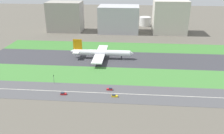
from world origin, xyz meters
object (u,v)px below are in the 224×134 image
hangar_building (119,19)px  fuel_tank_centre (145,21)px  airliner (101,53)px  office_tower (170,17)px  car_0 (63,94)px  terminal_building (65,17)px  traffic_light (54,78)px  fuel_tank_east (163,22)px  car_3 (110,89)px  car_2 (114,96)px  fuel_tank_west (128,21)px

hangar_building → fuel_tank_centre: bearing=48.4°
airliner → office_tower: office_tower is taller
airliner → office_tower: bearing=53.8°
car_0 → terminal_building: 199.22m
traffic_light → terminal_building: terminal_building is taller
terminal_building → fuel_tank_east: 154.89m
hangar_building → car_0: bearing=-98.6°
terminal_building → car_3: bearing=-65.7°
terminal_building → hangar_building: size_ratio=0.86×
car_0 → terminal_building: (-49.15, 192.00, 20.19)m
car_0 → traffic_light: size_ratio=0.61×
car_3 → terminal_building: size_ratio=0.09×
car_2 → traffic_light: (-49.84, 17.99, 3.37)m
airliner → terminal_building: (-66.46, 114.00, 14.88)m
traffic_light → fuel_tank_east: 245.50m
car_0 → car_2: size_ratio=1.00×
airliner → traffic_light: (-29.85, -60.01, -1.94)m
office_tower → fuel_tank_centre: office_tower is taller
airliner → terminal_building: bearing=120.2°
car_0 → hangar_building: 194.97m
fuel_tank_west → fuel_tank_centre: 27.16m
traffic_light → fuel_tank_west: size_ratio=0.41×
car_0 → office_tower: (100.75, 192.00, 21.99)m
car_3 → terminal_building: terminal_building is taller
fuel_tank_east → hangar_building: bearing=-147.1°
car_2 → office_tower: size_ratio=0.09×
car_3 → fuel_tank_east: bearing=74.0°
airliner → office_tower: size_ratio=1.40×
airliner → terminal_building: size_ratio=1.33×
airliner → car_2: size_ratio=14.77×
car_0 → fuel_tank_east: bearing=-112.5°
fuel_tank_west → terminal_building: bearing=-153.7°
hangar_building → terminal_building: bearing=180.0°
car_2 → traffic_light: 53.10m
hangar_building → fuel_tank_centre: hangar_building is taller
terminal_building → fuel_tank_east: bearing=17.0°
car_3 → fuel_tank_east: (65.26, 227.00, 5.96)m
airliner → hangar_building: (11.62, 114.00, 12.39)m
airliner → car_3: size_ratio=14.77×
hangar_building → fuel_tank_west: hangar_building is taller
car_3 → fuel_tank_centre: fuel_tank_centre is taller
office_tower → fuel_tank_centre: 57.38m
airliner → car_3: bearing=-76.9°
fuel_tank_west → traffic_light: bearing=-103.9°
hangar_building → car_3: bearing=-88.7°
terminal_building → fuel_tank_west: 102.38m
car_0 → hangar_building: size_ratio=0.08×
fuel_tank_west → hangar_building: bearing=-105.9°
traffic_light → fuel_tank_centre: size_ratio=0.40×
car_0 → terminal_building: terminal_building is taller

